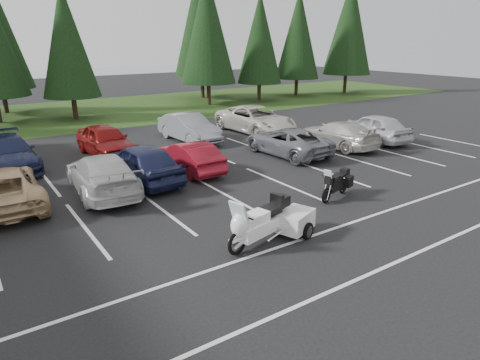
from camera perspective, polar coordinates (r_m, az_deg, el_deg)
name	(u,v)px	position (r m, az deg, el deg)	size (l,w,h in m)	color
ground	(230,206)	(15.60, -1.30, -3.51)	(120.00, 120.00, 0.00)	black
grass_strip	(68,114)	(37.46, -21.92, 8.15)	(80.00, 16.00, 0.01)	#1D3310
lake_water	(44,81)	(68.45, -24.67, 11.89)	(70.00, 50.00, 0.02)	gray
stall_markings	(203,191)	(17.20, -4.93, -1.43)	(32.00, 16.00, 0.01)	silver
conifer_5	(67,41)	(34.66, -22.12, 16.81)	(4.14, 4.14, 9.63)	#332316
conifer_6	(207,27)	(39.60, -4.38, 19.64)	(4.93, 4.93, 11.48)	#332316
conifer_7	(260,38)	(42.38, 2.66, 18.36)	(4.27, 4.27, 9.94)	#332316
conifer_8	(298,34)	(46.47, 7.79, 18.67)	(4.53, 4.53, 10.56)	#332316
conifer_9	(349,26)	(49.79, 14.37, 19.30)	(5.19, 5.19, 12.10)	#332316
conifer_back_c	(201,20)	(44.70, -5.26, 20.47)	(5.50, 5.50, 12.81)	#332316
car_near_2	(2,188)	(17.51, -29.11, -0.90)	(2.42, 5.25, 1.46)	tan
car_near_3	(102,174)	(17.59, -17.91, 0.80)	(2.15, 5.30, 1.54)	#B8B8B6
car_near_4	(142,163)	(18.48, -12.99, 2.27)	(1.97, 4.89, 1.67)	#1B1F43
car_near_5	(190,157)	(19.62, -6.72, 3.13)	(1.47, 4.21, 1.39)	maroon
car_near_6	(287,141)	(22.49, 6.34, 5.15)	(2.35, 5.10, 1.42)	slate
car_near_7	(337,134)	(24.60, 12.83, 5.97)	(2.02, 4.97, 1.44)	#AEA99F
car_near_8	(374,127)	(26.61, 17.38, 6.71)	(1.91, 4.76, 1.62)	#BBBBC0
car_far_1	(8,153)	(22.50, -28.51, 3.15)	(2.14, 5.26, 1.53)	#171B39
car_far_2	(106,140)	(23.18, -17.46, 5.05)	(1.90, 4.71, 1.60)	maroon
car_far_3	(189,128)	(25.60, -6.81, 6.96)	(1.69, 4.84, 1.60)	gray
car_far_4	(256,119)	(27.84, 2.08, 8.07)	(2.78, 6.02, 1.67)	beige
touring_motorcycle	(259,218)	(12.57, 2.57, -5.14)	(2.90, 0.89, 1.61)	white
cargo_trailer	(295,223)	(13.36, 7.37, -5.69)	(1.73, 0.97, 0.80)	silver
adventure_motorcycle	(336,182)	(16.56, 12.62, -0.24)	(2.15, 0.75, 1.31)	black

